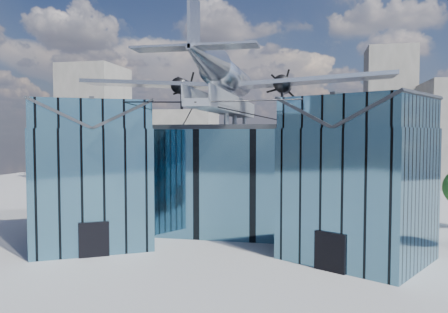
# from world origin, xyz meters

# --- Properties ---
(ground_plane) EXTENTS (120.00, 120.00, 0.00)m
(ground_plane) POSITION_xyz_m (0.00, 0.00, 0.00)
(ground_plane) COLOR gray
(museum) EXTENTS (32.88, 24.50, 17.60)m
(museum) POSITION_xyz_m (0.00, 5.82, 5.54)
(museum) COLOR teal
(museum) RESTS_ON ground
(bg_towers) EXTENTS (77.00, 24.50, 26.00)m
(bg_towers) POSITION_xyz_m (1.45, 50.49, 10.01)
(bg_towers) COLOR slate
(bg_towers) RESTS_ON ground
(tree_plaza_w) EXTENTS (4.39, 4.39, 5.45)m
(tree_plaza_w) POSITION_xyz_m (-15.55, 2.41, 3.69)
(tree_plaza_w) COLOR black
(tree_plaza_w) RESTS_ON ground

